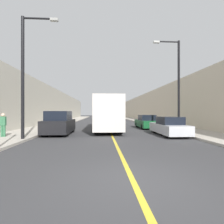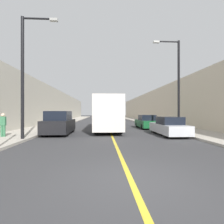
% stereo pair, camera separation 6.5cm
% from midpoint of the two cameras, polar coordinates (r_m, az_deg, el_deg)
% --- Properties ---
extents(ground_plane, '(200.00, 200.00, 0.00)m').
position_cam_midpoint_polar(ground_plane, '(5.04, 6.45, -21.46)').
color(ground_plane, '#38383A').
extents(sidewalk_left, '(3.53, 72.00, 0.15)m').
position_cam_midpoint_polar(sidewalk_left, '(35.27, -14.16, -2.94)').
color(sidewalk_left, '#B2AA9E').
rests_on(sidewalk_left, ground).
extents(sidewalk_right, '(3.53, 72.00, 0.15)m').
position_cam_midpoint_polar(sidewalk_right, '(35.60, 9.63, -2.91)').
color(sidewalk_right, '#B2AA9E').
rests_on(sidewalk_right, ground).
extents(building_row_left, '(4.00, 72.00, 6.09)m').
position_cam_midpoint_polar(building_row_left, '(36.13, -20.04, 1.84)').
color(building_row_left, '#B7B2A3').
rests_on(building_row_left, ground).
extents(building_row_right, '(4.00, 72.00, 6.07)m').
position_cam_midpoint_polar(building_row_right, '(36.62, 15.37, 1.80)').
color(building_row_right, beige).
rests_on(building_row_right, ground).
extents(road_center_line, '(0.16, 72.00, 0.01)m').
position_cam_midpoint_polar(road_center_line, '(34.68, -2.21, -3.11)').
color(road_center_line, gold).
rests_on(road_center_line, ground).
extents(bus, '(2.48, 10.15, 3.24)m').
position_cam_midpoint_polar(bus, '(18.09, -1.81, -0.39)').
color(bus, silver).
rests_on(bus, ground).
extents(parked_suv_left, '(1.99, 4.43, 1.93)m').
position_cam_midpoint_polar(parked_suv_left, '(15.20, -16.94, -3.65)').
color(parked_suv_left, black).
rests_on(parked_suv_left, ground).
extents(car_right_near, '(1.77, 4.71, 1.49)m').
position_cam_midpoint_polar(car_right_near, '(14.67, 17.94, -4.62)').
color(car_right_near, silver).
rests_on(car_right_near, ground).
extents(car_right_mid, '(1.81, 4.76, 1.54)m').
position_cam_midpoint_polar(car_right_mid, '(20.41, 11.08, -3.29)').
color(car_right_mid, '#145128').
rests_on(car_right_mid, ground).
extents(street_lamp_left, '(2.32, 0.24, 7.79)m').
position_cam_midpoint_polar(street_lamp_left, '(12.69, -26.50, 12.24)').
color(street_lamp_left, black).
rests_on(street_lamp_left, sidewalk_left).
extents(street_lamp_right, '(2.32, 0.24, 7.85)m').
position_cam_midpoint_polar(street_lamp_right, '(16.23, 20.27, 9.63)').
color(street_lamp_right, black).
rests_on(street_lamp_right, sidewalk_right).
extents(pedestrian, '(0.36, 0.23, 1.62)m').
position_cam_midpoint_polar(pedestrian, '(14.19, -32.13, -3.50)').
color(pedestrian, '#336B47').
rests_on(pedestrian, sidewalk_left).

